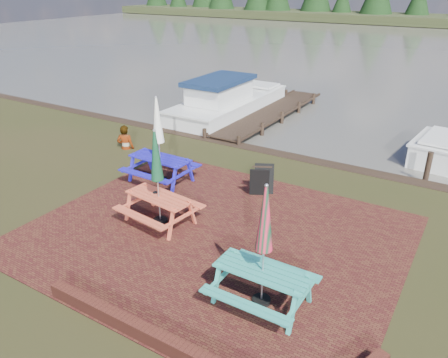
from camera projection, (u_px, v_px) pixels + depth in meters
name	position (u px, v px, depth m)	size (l,w,h in m)	color
ground	(191.00, 254.00, 10.23)	(120.00, 120.00, 0.00)	black
paving	(214.00, 234.00, 11.00)	(9.00, 7.50, 0.02)	#381311
brick_wall	(211.00, 356.00, 7.28)	(6.21, 1.79, 0.30)	#4C1E16
water	(432.00, 52.00, 38.91)	(120.00, 60.00, 0.02)	#47433C
picnic_table_teal	(263.00, 265.00, 8.32)	(1.87, 1.66, 2.59)	teal
picnic_table_red	(158.00, 192.00, 11.21)	(2.02, 1.84, 2.55)	#CC4F34
picnic_table_blue	(160.00, 154.00, 13.51)	(1.99, 1.77, 2.73)	#1B15A2
chalkboard	(262.00, 180.00, 12.85)	(0.61, 0.77, 0.92)	black
jetty	(269.00, 113.00, 20.59)	(1.76, 9.08, 1.00)	black
boat_jetty	(227.00, 104.00, 20.86)	(2.59, 7.51, 2.18)	silver
person	(124.00, 126.00, 16.23)	(0.66, 0.43, 1.82)	gray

